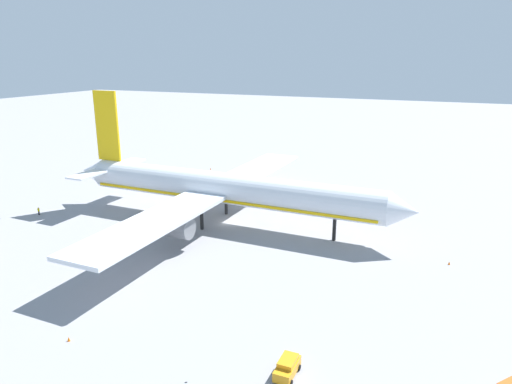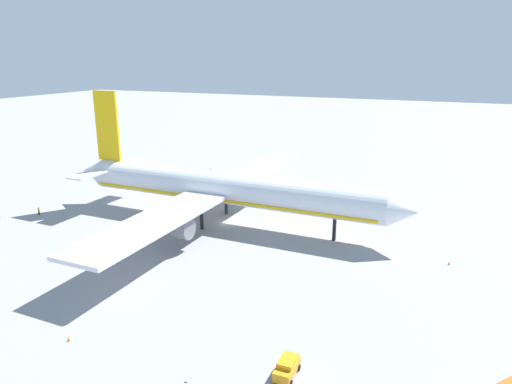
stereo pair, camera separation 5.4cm
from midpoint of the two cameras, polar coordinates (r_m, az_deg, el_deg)
ground_plane at (r=96.22m, az=-3.43°, el=-3.84°), size 600.00×600.00×0.00m
airliner at (r=94.47m, az=-4.30°, el=0.40°), size 74.89×76.88×25.91m
service_van at (r=53.48m, az=3.82°, el=-20.56°), size 2.09×4.13×1.97m
ground_worker_0 at (r=111.20m, az=-25.05°, el=-2.13°), size 0.43×0.43×1.69m
traffic_cone_0 at (r=63.11m, az=-21.95°, el=-16.34°), size 0.36×0.36×0.55m
traffic_cone_1 at (r=83.95m, az=22.53°, el=-8.03°), size 0.36×0.36×0.55m
traffic_cone_3 at (r=141.78m, az=-5.59°, el=2.85°), size 0.36×0.36×0.55m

